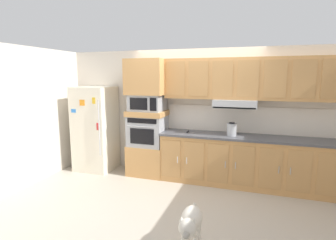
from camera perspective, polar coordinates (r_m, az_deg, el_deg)
name	(u,v)px	position (r m, az deg, el deg)	size (l,w,h in m)	color
ground_plane	(181,194)	(4.69, 2.83, -15.56)	(9.60, 9.60, 0.00)	#B2A899
back_kitchen_wall	(196,113)	(5.39, 6.09, 1.54)	(6.20, 0.12, 2.50)	beige
side_panel_left	(43,114)	(5.72, -25.19, 1.16)	(0.12, 7.10, 2.50)	beige
refrigerator	(95,129)	(5.86, -15.22, -1.78)	(0.76, 0.73, 1.76)	silver
oven_base_cabinet	(148,159)	(5.52, -4.26, -8.35)	(0.74, 0.62, 0.60)	tan
built_in_oven	(148,130)	(5.37, -4.35, -2.24)	(0.70, 0.62, 0.60)	#A8AAAF
appliance_mid_shelf	(148,113)	(5.31, -4.38, 1.46)	(0.74, 0.62, 0.10)	tan
microwave	(147,103)	(5.29, -4.42, 3.71)	(0.64, 0.54, 0.32)	#A8AAAF
appliance_upper_cabinet	(147,77)	(5.27, -4.48, 9.14)	(0.74, 0.62, 0.68)	tan
lower_cabinet_run	(244,162)	(5.09, 15.94, -8.58)	(3.03, 0.63, 0.88)	tan
countertop_slab	(245,137)	(4.98, 16.17, -3.51)	(3.07, 0.64, 0.04)	#4C4C51
backsplash_panel	(247,120)	(5.21, 16.43, 0.06)	(3.07, 0.02, 0.50)	silver
upper_cabinet_with_hood	(247,80)	(4.98, 16.60, 8.12)	(3.03, 0.48, 0.88)	tan
screwdriver	(188,132)	(5.08, 4.36, -2.53)	(0.14, 0.12, 0.03)	black
electric_kettle	(232,129)	(4.91, 13.42, -1.96)	(0.17, 0.17, 0.24)	#A8AAAF
dog	(191,222)	(3.11, 4.88, -20.93)	(0.27, 0.79, 0.59)	beige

